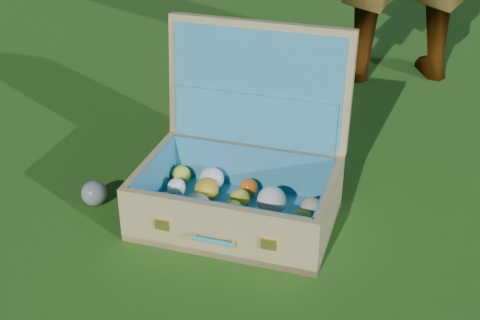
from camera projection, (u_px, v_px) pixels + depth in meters
name	position (u px, v px, depth m)	size (l,w,h in m)	color
ground	(237.00, 211.00, 1.85)	(60.00, 60.00, 0.00)	#215114
stray_ball	(94.00, 193.00, 1.86)	(0.07, 0.07, 0.07)	#3F63A5
suitcase	(243.00, 166.00, 1.79)	(0.57, 0.48, 0.49)	tan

